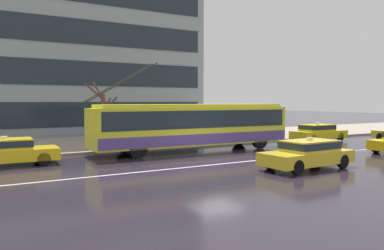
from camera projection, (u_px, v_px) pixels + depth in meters
The scene contains 12 objects.
ground_plane at pixel (216, 160), 19.43m from camera, with size 160.00×160.00×0.00m, color #261F2A.
sidewalk_slab at pixel (140, 141), 28.33m from camera, with size 80.00×10.00×0.14m, color gray.
lane_centre_line at pixel (230, 163), 18.39m from camera, with size 72.00×0.14×0.01m, color silver.
trolleybus at pixel (193, 125), 22.93m from camera, with size 12.93×2.78×5.20m.
taxi_ahead_of_bus at pixel (318, 132), 28.63m from camera, with size 4.51×1.76×1.39m.
taxi_queued_behind_bus at pixel (7, 151), 17.58m from camera, with size 4.42×1.90×1.39m.
taxi_oncoming_near at pixel (308, 153), 16.89m from camera, with size 4.50×1.95×1.39m.
pedestrian_at_shelter at pixel (153, 120), 26.34m from camera, with size 1.22×1.22×1.98m.
pedestrian_approaching_curb at pixel (122, 121), 25.14m from camera, with size 1.46×1.46×1.95m.
pedestrian_walking_past at pixel (110, 122), 24.36m from camera, with size 1.28×1.28×1.95m.
street_tree_bare at pixel (103, 115), 23.77m from camera, with size 1.80×1.42×4.05m.
office_tower_corner_left at pixel (69, 5), 36.98m from camera, with size 23.67×12.64×24.76m.
Camera 1 is at (-10.71, -16.08, 3.00)m, focal length 35.45 mm.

